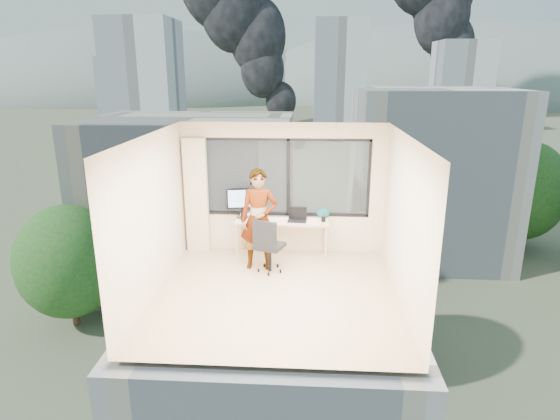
# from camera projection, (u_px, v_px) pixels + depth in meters

# --- Properties ---
(floor) EXTENTS (4.00, 4.00, 0.01)m
(floor) POSITION_uv_depth(u_px,v_px,m) (276.00, 294.00, 7.73)
(floor) COLOR beige
(floor) RESTS_ON ground
(ceiling) EXTENTS (4.00, 4.00, 0.01)m
(ceiling) POSITION_uv_depth(u_px,v_px,m) (276.00, 136.00, 6.99)
(ceiling) COLOR white
(ceiling) RESTS_ON ground
(wall_front) EXTENTS (4.00, 0.01, 2.60)m
(wall_front) POSITION_uv_depth(u_px,v_px,m) (264.00, 271.00, 5.45)
(wall_front) COLOR beige
(wall_front) RESTS_ON ground
(wall_left) EXTENTS (0.01, 4.00, 2.60)m
(wall_left) POSITION_uv_depth(u_px,v_px,m) (151.00, 217.00, 7.48)
(wall_left) COLOR beige
(wall_left) RESTS_ON ground
(wall_right) EXTENTS (0.01, 4.00, 2.60)m
(wall_right) POSITION_uv_depth(u_px,v_px,m) (405.00, 221.00, 7.24)
(wall_right) COLOR beige
(wall_right) RESTS_ON ground
(window_wall) EXTENTS (3.30, 0.16, 1.55)m
(window_wall) POSITION_uv_depth(u_px,v_px,m) (286.00, 177.00, 9.21)
(window_wall) COLOR black
(window_wall) RESTS_ON ground
(curtain) EXTENTS (0.45, 0.14, 2.30)m
(curtain) POSITION_uv_depth(u_px,v_px,m) (197.00, 196.00, 9.30)
(curtain) COLOR beige
(curtain) RESTS_ON floor
(desk) EXTENTS (1.80, 0.60, 0.75)m
(desk) POSITION_uv_depth(u_px,v_px,m) (282.00, 238.00, 9.21)
(desk) COLOR #CEAF8A
(desk) RESTS_ON floor
(chair) EXTENTS (0.68, 0.68, 1.05)m
(chair) POSITION_uv_depth(u_px,v_px,m) (270.00, 244.00, 8.47)
(chair) COLOR black
(chair) RESTS_ON floor
(person) EXTENTS (0.69, 0.46, 1.87)m
(person) POSITION_uv_depth(u_px,v_px,m) (259.00, 219.00, 8.53)
(person) COLOR #2D2D33
(person) RESTS_ON floor
(monitor) EXTENTS (0.62, 0.25, 0.60)m
(monitor) POSITION_uv_depth(u_px,v_px,m) (242.00, 203.00, 9.19)
(monitor) COLOR black
(monitor) RESTS_ON desk
(game_console) EXTENTS (0.33, 0.29, 0.07)m
(game_console) POSITION_uv_depth(u_px,v_px,m) (249.00, 214.00, 9.38)
(game_console) COLOR white
(game_console) RESTS_ON desk
(laptop) EXTENTS (0.38, 0.40, 0.23)m
(laptop) POSITION_uv_depth(u_px,v_px,m) (297.00, 215.00, 9.01)
(laptop) COLOR black
(laptop) RESTS_ON desk
(cellphone) EXTENTS (0.12, 0.06, 0.01)m
(cellphone) POSITION_uv_depth(u_px,v_px,m) (255.00, 221.00, 9.03)
(cellphone) COLOR black
(cellphone) RESTS_ON desk
(pen_cup) EXTENTS (0.09, 0.09, 0.11)m
(pen_cup) POSITION_uv_depth(u_px,v_px,m) (323.00, 219.00, 9.00)
(pen_cup) COLOR black
(pen_cup) RESTS_ON desk
(handbag) EXTENTS (0.27, 0.16, 0.20)m
(handbag) POSITION_uv_depth(u_px,v_px,m) (323.00, 213.00, 9.23)
(handbag) COLOR #0C494B
(handbag) RESTS_ON desk
(exterior_ground) EXTENTS (400.00, 400.00, 0.04)m
(exterior_ground) POSITION_uv_depth(u_px,v_px,m) (308.00, 138.00, 126.51)
(exterior_ground) COLOR #515B3D
(exterior_ground) RESTS_ON ground
(near_bldg_a) EXTENTS (16.00, 12.00, 14.00)m
(near_bldg_a) POSITION_uv_depth(u_px,v_px,m) (194.00, 203.00, 38.97)
(near_bldg_a) COLOR beige
(near_bldg_a) RESTS_ON exterior_ground
(near_bldg_b) EXTENTS (14.00, 13.00, 16.00)m
(near_bldg_b) POSITION_uv_depth(u_px,v_px,m) (428.00, 174.00, 45.07)
(near_bldg_b) COLOR silver
(near_bldg_b) RESTS_ON exterior_ground
(far_tower_a) EXTENTS (14.00, 14.00, 28.00)m
(far_tower_a) POSITION_uv_depth(u_px,v_px,m) (145.00, 88.00, 100.70)
(far_tower_a) COLOR silver
(far_tower_a) RESTS_ON exterior_ground
(far_tower_b) EXTENTS (13.00, 13.00, 30.00)m
(far_tower_b) POSITION_uv_depth(u_px,v_px,m) (339.00, 81.00, 121.74)
(far_tower_b) COLOR silver
(far_tower_b) RESTS_ON exterior_ground
(far_tower_c) EXTENTS (15.00, 15.00, 26.00)m
(far_tower_c) POSITION_uv_depth(u_px,v_px,m) (460.00, 87.00, 139.22)
(far_tower_c) COLOR silver
(far_tower_c) RESTS_ON exterior_ground
(far_tower_d) EXTENTS (16.00, 14.00, 22.00)m
(far_tower_d) POSITION_uv_depth(u_px,v_px,m) (128.00, 91.00, 155.67)
(far_tower_d) COLOR silver
(far_tower_d) RESTS_ON exterior_ground
(hill_a) EXTENTS (288.00, 216.00, 90.00)m
(hill_a) POSITION_uv_depth(u_px,v_px,m) (137.00, 97.00, 325.02)
(hill_a) COLOR slate
(hill_a) RESTS_ON exterior_ground
(hill_b) EXTENTS (300.00, 220.00, 96.00)m
(hill_b) POSITION_uv_depth(u_px,v_px,m) (460.00, 98.00, 311.78)
(hill_b) COLOR slate
(hill_b) RESTS_ON exterior_ground
(tree_a) EXTENTS (7.00, 7.00, 8.00)m
(tree_a) POSITION_uv_depth(u_px,v_px,m) (70.00, 273.00, 32.59)
(tree_a) COLOR #1A4E1D
(tree_a) RESTS_ON exterior_ground
(tree_b) EXTENTS (7.60, 7.60, 9.00)m
(tree_b) POSITION_uv_depth(u_px,v_px,m) (366.00, 303.00, 27.42)
(tree_b) COLOR #1A4E1D
(tree_b) RESTS_ON exterior_ground
(tree_c) EXTENTS (8.40, 8.40, 10.00)m
(tree_c) POSITION_uv_depth(u_px,v_px,m) (521.00, 200.00, 47.24)
(tree_c) COLOR #1A4E1D
(tree_c) RESTS_ON exterior_ground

